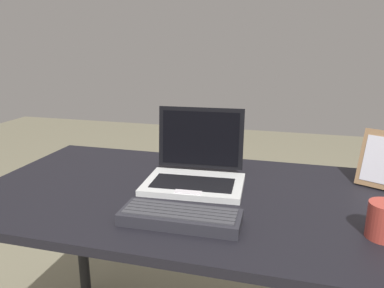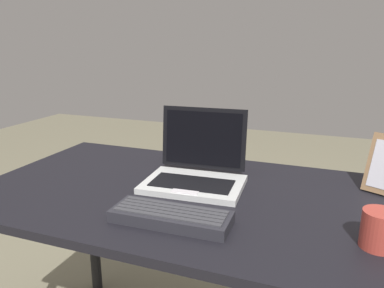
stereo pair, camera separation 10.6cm
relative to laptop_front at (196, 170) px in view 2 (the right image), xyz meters
The scene contains 4 objects.
desk 0.16m from the laptop_front, 46.62° to the right, with size 1.47×0.74×0.74m.
laptop_front is the anchor object (origin of this frame).
external_keyboard 0.28m from the laptop_front, 83.68° to the right, with size 0.31×0.12×0.04m.
coffee_mug 0.56m from the laptop_front, 23.06° to the right, with size 0.12×0.08×0.09m.
Camera 2 is at (0.31, -0.98, 1.19)m, focal length 34.25 mm.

